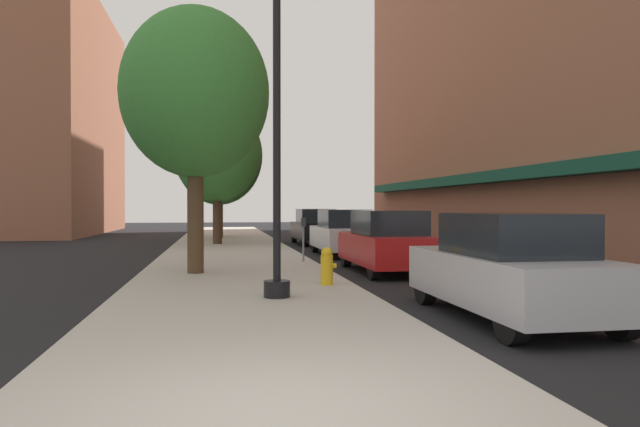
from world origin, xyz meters
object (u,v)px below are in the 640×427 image
object	(u,v)px
tree_mid	(217,151)
car_red	(387,242)
parking_meter_near	(303,234)
tree_near	(219,155)
car_white	(343,233)
tree_far	(195,94)
car_silver	(509,268)
lamppost	(277,127)
fire_hydrant	(327,266)
car_black	(315,227)

from	to	relation	value
tree_mid	car_red	size ratio (longest dim) A/B	1.47
parking_meter_near	tree_near	size ratio (longest dim) A/B	0.18
car_white	parking_meter_near	bearing A→B (deg)	-119.55
tree_far	car_white	distance (m)	8.68
tree_mid	car_silver	xyz separation A→B (m)	(4.50, -18.10, -3.40)
car_red	car_white	size ratio (longest dim) A/B	1.00
lamppost	tree_mid	bearing A→B (deg)	93.89
parking_meter_near	tree_far	world-z (taller)	tree_far
lamppost	car_white	distance (m)	11.09
car_silver	car_red	world-z (taller)	same
tree_far	car_silver	xyz separation A→B (m)	(5.02, -6.41, -3.75)
fire_hydrant	car_black	bearing A→B (deg)	81.69
tree_far	car_silver	world-z (taller)	tree_far
car_silver	car_black	bearing A→B (deg)	91.21
tree_near	car_black	xyz separation A→B (m)	(4.41, -5.02, -3.71)
tree_near	car_red	size ratio (longest dim) A/B	1.65
lamppost	car_silver	size ratio (longest dim) A/B	1.37
fire_hydrant	tree_far	bearing A→B (deg)	135.78
car_silver	car_white	size ratio (longest dim) A/B	1.00
fire_hydrant	car_silver	distance (m)	4.30
fire_hydrant	tree_mid	distance (m)	15.06
tree_near	tree_mid	xyz separation A→B (m)	(-0.09, -5.73, -0.31)
fire_hydrant	car_black	size ratio (longest dim) A/B	0.18
tree_far	tree_near	bearing A→B (deg)	88.00
tree_mid	tree_far	distance (m)	11.70
lamppost	car_black	world-z (taller)	lamppost
lamppost	parking_meter_near	distance (m)	7.39
fire_hydrant	tree_mid	world-z (taller)	tree_mid
lamppost	tree_mid	world-z (taller)	tree_mid
tree_mid	car_white	world-z (taller)	tree_mid
car_silver	tree_near	bearing A→B (deg)	101.71
lamppost	car_red	size ratio (longest dim) A/B	1.37
car_white	car_black	size ratio (longest dim) A/B	1.00
tree_near	tree_far	size ratio (longest dim) A/B	1.08
parking_meter_near	fire_hydrant	bearing A→B (deg)	-92.79
tree_mid	lamppost	bearing A→B (deg)	-86.11
car_silver	car_black	size ratio (longest dim) A/B	1.00
tree_near	car_black	distance (m)	7.64
tree_near	tree_mid	distance (m)	5.73
tree_mid	car_red	xyz separation A→B (m)	(4.50, -11.34, -3.40)
fire_hydrant	parking_meter_near	bearing A→B (deg)	87.21
fire_hydrant	car_white	xyz separation A→B (m)	(2.21, 8.74, 0.29)
lamppost	car_white	bearing A→B (deg)	71.61
fire_hydrant	car_silver	size ratio (longest dim) A/B	0.18
parking_meter_near	car_silver	distance (m)	9.23
car_red	tree_near	bearing A→B (deg)	105.27
lamppost	tree_far	world-z (taller)	tree_far
tree_near	car_white	size ratio (longest dim) A/B	1.65
tree_far	car_black	world-z (taller)	tree_far
car_red	car_black	bearing A→B (deg)	90.77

